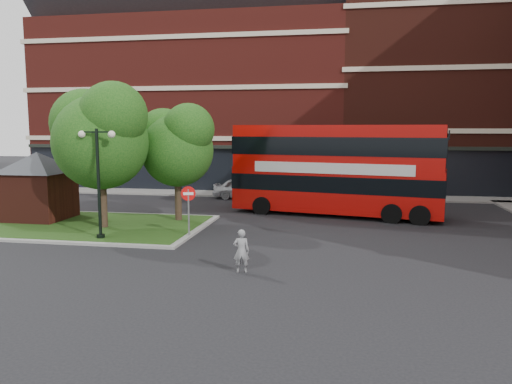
% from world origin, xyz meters
% --- Properties ---
extents(ground, '(120.00, 120.00, 0.00)m').
position_xyz_m(ground, '(0.00, 0.00, 0.00)').
color(ground, black).
rests_on(ground, ground).
extents(pavement_far, '(44.00, 3.00, 0.12)m').
position_xyz_m(pavement_far, '(0.00, 16.50, 0.06)').
color(pavement_far, slate).
rests_on(pavement_far, ground).
extents(terrace_far_left, '(26.00, 12.00, 14.00)m').
position_xyz_m(terrace_far_left, '(-8.00, 24.00, 7.00)').
color(terrace_far_left, maroon).
rests_on(terrace_far_left, ground).
extents(terrace_far_right, '(18.00, 12.00, 16.00)m').
position_xyz_m(terrace_far_right, '(14.00, 24.00, 8.00)').
color(terrace_far_right, '#471911').
rests_on(terrace_far_right, ground).
extents(traffic_island, '(12.60, 7.60, 0.15)m').
position_xyz_m(traffic_island, '(-8.00, 3.00, 0.07)').
color(traffic_island, gray).
rests_on(traffic_island, ground).
extents(kiosk, '(6.51, 6.51, 3.60)m').
position_xyz_m(kiosk, '(-11.00, 4.00, 2.32)').
color(kiosk, '#471911').
rests_on(kiosk, traffic_island).
extents(tree_island_west, '(5.40, 4.71, 7.21)m').
position_xyz_m(tree_island_west, '(-6.60, 2.58, 4.79)').
color(tree_island_west, '#2D2116').
rests_on(tree_island_west, ground).
extents(tree_island_east, '(4.46, 3.90, 6.29)m').
position_xyz_m(tree_island_east, '(-3.58, 5.06, 4.24)').
color(tree_island_east, '#2D2116').
rests_on(tree_island_east, ground).
extents(lamp_island, '(1.72, 0.36, 5.00)m').
position_xyz_m(lamp_island, '(-5.50, 0.20, 2.83)').
color(lamp_island, black).
rests_on(lamp_island, ground).
extents(lamp_far_left, '(1.72, 0.36, 5.00)m').
position_xyz_m(lamp_far_left, '(2.00, 14.50, 2.83)').
color(lamp_far_left, black).
rests_on(lamp_far_left, ground).
extents(lamp_far_right, '(1.72, 0.36, 5.00)m').
position_xyz_m(lamp_far_right, '(10.00, 14.50, 2.83)').
color(lamp_far_right, black).
rests_on(lamp_far_right, ground).
extents(bus, '(12.21, 5.02, 4.55)m').
position_xyz_m(bus, '(4.69, 8.84, 2.98)').
color(bus, '#B30A07').
rests_on(bus, ground).
extents(woman, '(0.62, 0.47, 1.54)m').
position_xyz_m(woman, '(1.71, -3.50, 0.77)').
color(woman, gray).
rests_on(woman, ground).
extents(car_silver, '(4.35, 1.88, 1.46)m').
position_xyz_m(car_silver, '(-1.91, 14.50, 0.73)').
color(car_silver, '#B5B8BD').
rests_on(car_silver, ground).
extents(car_white, '(3.82, 1.47, 1.24)m').
position_xyz_m(car_white, '(4.16, 16.00, 0.62)').
color(car_white, silver).
rests_on(car_white, ground).
extents(no_entry_sign, '(0.65, 0.22, 2.39)m').
position_xyz_m(no_entry_sign, '(-1.80, 1.50, 1.70)').
color(no_entry_sign, slate).
rests_on(no_entry_sign, ground).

